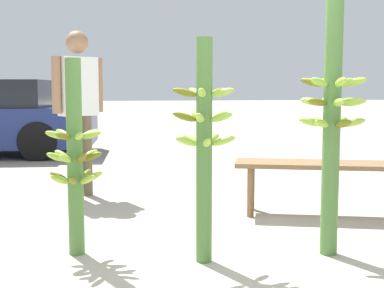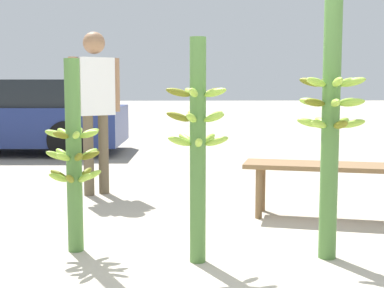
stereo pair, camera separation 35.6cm
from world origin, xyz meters
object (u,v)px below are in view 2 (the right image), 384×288
banana_stalk_right (330,124)px  vendor_person (95,97)px  banana_stalk_left (74,156)px  parked_car (7,117)px  market_bench (334,172)px  banana_stalk_center (198,143)px

banana_stalk_right → vendor_person: size_ratio=1.01×
banana_stalk_left → banana_stalk_right: bearing=-7.9°
parked_car → banana_stalk_right: bearing=-144.2°
vendor_person → parked_car: bearing=85.9°
banana_stalk_right → vendor_person: (-1.84, 2.24, 0.14)m
banana_stalk_right → market_bench: bearing=70.5°
banana_stalk_left → market_bench: 2.29m
banana_stalk_right → vendor_person: 2.90m
vendor_person → market_bench: size_ratio=1.07×
banana_stalk_center → vendor_person: 2.48m
banana_stalk_left → banana_stalk_right: size_ratio=0.77×
banana_stalk_center → parked_car: 6.73m
banana_stalk_left → banana_stalk_right: banana_stalk_right is taller
banana_stalk_left → market_bench: size_ratio=0.83×
market_bench → parked_car: parked_car is taller
banana_stalk_left → banana_stalk_center: (0.85, -0.28, 0.11)m
banana_stalk_center → banana_stalk_right: bearing=2.4°
vendor_person → parked_car: size_ratio=0.41×
banana_stalk_left → vendor_person: (-0.11, 2.00, 0.37)m
banana_stalk_center → market_bench: 1.73m
banana_stalk_center → vendor_person: vendor_person is taller
banana_stalk_right → banana_stalk_center: bearing=-177.6°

